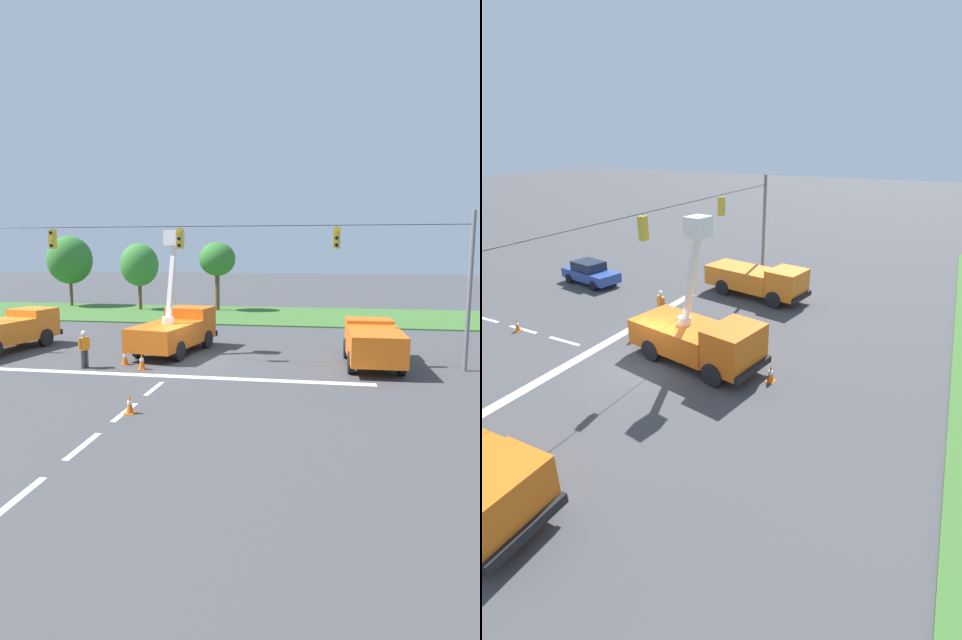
% 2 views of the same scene
% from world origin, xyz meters
% --- Properties ---
extents(ground_plane, '(200.00, 200.00, 0.00)m').
position_xyz_m(ground_plane, '(0.00, 0.00, 0.00)').
color(ground_plane, '#424244').
extents(lane_markings, '(17.60, 15.25, 0.01)m').
position_xyz_m(lane_markings, '(0.00, -4.64, 0.00)').
color(lane_markings, silver).
rests_on(lane_markings, ground).
extents(signal_gantry, '(26.20, 0.33, 7.20)m').
position_xyz_m(signal_gantry, '(-0.03, -0.00, 4.43)').
color(signal_gantry, slate).
rests_on(signal_gantry, ground).
extents(utility_truck_bucket_lift, '(3.54, 6.58, 6.52)m').
position_xyz_m(utility_truck_bucket_lift, '(-1.25, 1.99, 1.32)').
color(utility_truck_bucket_lift, orange).
rests_on(utility_truck_bucket_lift, ground).
extents(utility_truck_support_far, '(3.35, 6.91, 2.13)m').
position_xyz_m(utility_truck_support_far, '(-10.45, 0.78, 1.14)').
color(utility_truck_support_far, orange).
rests_on(utility_truck_support_far, ground).
extents(sedan_blue, '(2.46, 4.53, 1.56)m').
position_xyz_m(sedan_blue, '(-7.53, -10.48, 0.79)').
color(sedan_blue, '#2D4799').
rests_on(sedan_blue, ground).
extents(road_worker, '(0.37, 0.61, 1.77)m').
position_xyz_m(road_worker, '(-4.37, -2.31, 1.00)').
color(road_worker, '#383842').
rests_on(road_worker, ground).
extents(traffic_cone_foreground_left, '(0.36, 0.36, 0.77)m').
position_xyz_m(traffic_cone_foreground_left, '(-2.79, -1.36, 0.38)').
color(traffic_cone_foreground_left, orange).
rests_on(traffic_cone_foreground_left, ground).
extents(traffic_cone_foreground_right, '(0.36, 0.36, 0.80)m').
position_xyz_m(traffic_cone_foreground_right, '(-1.64, -2.14, 0.40)').
color(traffic_cone_foreground_right, orange).
rests_on(traffic_cone_foreground_right, ground).
extents(traffic_cone_mid_left, '(0.36, 0.36, 0.67)m').
position_xyz_m(traffic_cone_mid_left, '(0.23, -8.26, 0.33)').
color(traffic_cone_mid_left, orange).
rests_on(traffic_cone_mid_left, ground).
extents(traffic_cone_mid_right, '(0.36, 0.36, 0.76)m').
position_xyz_m(traffic_cone_mid_right, '(-1.24, 5.36, 0.38)').
color(traffic_cone_mid_right, orange).
rests_on(traffic_cone_mid_right, ground).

